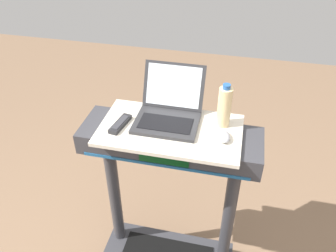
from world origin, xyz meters
The scene contains 5 objects.
desk_board centered at (0.00, 0.70, 1.08)m, with size 0.69×0.39×0.02m, color beige.
laptop centered at (-0.03, 0.78, 1.14)m, with size 0.31×0.34×0.23m.
computer_mouse centered at (0.26, 0.68, 1.11)m, with size 0.06×0.10×0.03m, color #B2B2B7.
water_bottle centered at (0.24, 0.79, 1.20)m, with size 0.07×0.07×0.22m.
tv_remote centered at (-0.24, 0.67, 1.10)m, with size 0.07×0.17×0.02m.
Camera 1 is at (0.29, -0.61, 2.09)m, focal length 36.80 mm.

